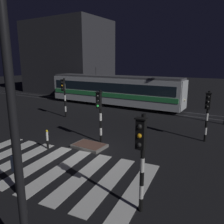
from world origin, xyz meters
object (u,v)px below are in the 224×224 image
object	(u,v)px
traffic_light_corner_near_right	(142,150)
traffic_light_median_centre	(100,109)
traffic_light_corner_far_left	(64,92)
pedestrian_waiting_at_kerb	(17,171)
tram	(113,90)
bollard_island_edge	(47,139)
traffic_light_corner_far_right	(208,109)

from	to	relation	value
traffic_light_corner_near_right	traffic_light_median_centre	size ratio (longest dim) A/B	1.03
traffic_light_median_centre	traffic_light_corner_far_left	distance (m)	7.07
traffic_light_corner_near_right	pedestrian_waiting_at_kerb	world-z (taller)	traffic_light_corner_near_right
pedestrian_waiting_at_kerb	traffic_light_corner_near_right	bearing A→B (deg)	17.39
tram	pedestrian_waiting_at_kerb	distance (m)	16.99
traffic_light_corner_near_right	bollard_island_edge	bearing A→B (deg)	161.62
traffic_light_corner_near_right	traffic_light_median_centre	bearing A→B (deg)	135.93
tram	traffic_light_corner_near_right	bearing A→B (deg)	-55.99
traffic_light_median_centre	traffic_light_corner_far_right	world-z (taller)	traffic_light_median_centre
tram	traffic_light_median_centre	bearing A→B (deg)	-62.70
pedestrian_waiting_at_kerb	bollard_island_edge	xyz separation A→B (m)	(-2.32, 3.53, -0.32)
tram	bollard_island_edge	bearing A→B (deg)	-75.14
pedestrian_waiting_at_kerb	bollard_island_edge	size ratio (longest dim) A/B	1.54
tram	traffic_light_corner_far_right	bearing A→B (deg)	-32.51
traffic_light_corner_near_right	tram	world-z (taller)	tram
traffic_light_corner_near_right	bollard_island_edge	world-z (taller)	traffic_light_corner_near_right
traffic_light_corner_far_right	tram	xyz separation A→B (m)	(-10.55, 6.73, -0.30)
traffic_light_median_centre	bollard_island_edge	size ratio (longest dim) A/B	2.85
traffic_light_median_centre	traffic_light_corner_far_right	xyz separation A→B (m)	(5.31, 3.44, -0.04)
tram	bollard_island_edge	world-z (taller)	tram
traffic_light_corner_near_right	traffic_light_corner_far_left	bearing A→B (deg)	143.34
traffic_light_median_centre	pedestrian_waiting_at_kerb	xyz separation A→B (m)	(0.38, -5.84, -1.21)
traffic_light_median_centre	traffic_light_corner_far_left	size ratio (longest dim) A/B	0.94
traffic_light_corner_far_left	pedestrian_waiting_at_kerb	world-z (taller)	traffic_light_corner_far_left
traffic_light_corner_far_left	bollard_island_edge	size ratio (longest dim) A/B	3.04
traffic_light_median_centre	traffic_light_corner_far_right	distance (m)	6.32
traffic_light_median_centre	traffic_light_corner_far_left	xyz separation A→B (m)	(-6.13, 3.52, 0.14)
traffic_light_corner_far_right	pedestrian_waiting_at_kerb	size ratio (longest dim) A/B	1.81
traffic_light_median_centre	pedestrian_waiting_at_kerb	size ratio (longest dim) A/B	1.85
traffic_light_median_centre	tram	size ratio (longest dim) A/B	0.21
traffic_light_corner_far_right	bollard_island_edge	size ratio (longest dim) A/B	2.79
tram	pedestrian_waiting_at_kerb	size ratio (longest dim) A/B	8.95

